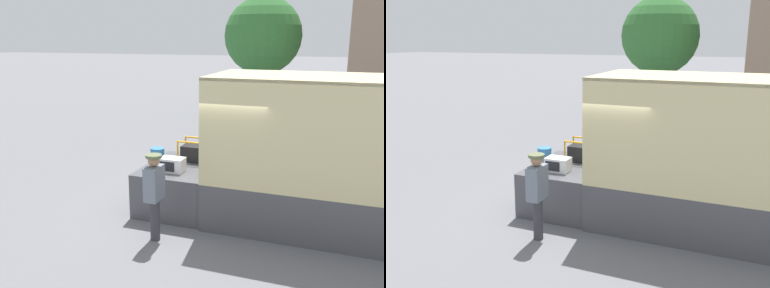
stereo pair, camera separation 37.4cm
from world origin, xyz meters
The scene contains 7 objects.
ground_plane centered at (0.00, 0.00, 0.00)m, with size 160.00×160.00×0.00m, color slate.
tailgate_deck centered at (-0.76, 0.00, 0.47)m, with size 1.52×2.06×0.94m, color #4C4C51.
microwave centered at (-0.79, -0.48, 1.09)m, with size 0.50×0.34×0.29m.
portable_generator centered at (-0.63, 0.40, 1.14)m, with size 0.60×0.52×0.50m.
orange_bucket centered at (-1.33, -0.05, 1.12)m, with size 0.31×0.31×0.35m.
worker_person centered at (-0.63, -1.69, 1.00)m, with size 0.29×0.44×1.63m.
street_tree centered at (-1.29, 10.99, 3.71)m, with size 3.39×3.39×5.43m.
Camera 2 is at (2.90, -8.14, 3.65)m, focal length 40.00 mm.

